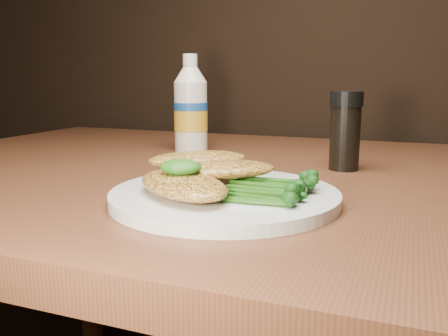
% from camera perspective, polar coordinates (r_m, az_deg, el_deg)
% --- Properties ---
extents(plate, '(0.25, 0.25, 0.01)m').
position_cam_1_polar(plate, '(0.53, 0.07, -3.35)').
color(plate, silver).
rests_on(plate, dining_table).
extents(chicken_front, '(0.16, 0.15, 0.02)m').
position_cam_1_polar(chicken_front, '(0.51, -4.88, -1.94)').
color(chicken_front, gold).
rests_on(chicken_front, plate).
extents(chicken_mid, '(0.15, 0.13, 0.02)m').
position_cam_1_polar(chicken_mid, '(0.55, -0.73, -0.15)').
color(chicken_mid, gold).
rests_on(chicken_mid, plate).
extents(chicken_back, '(0.13, 0.12, 0.02)m').
position_cam_1_polar(chicken_back, '(0.58, -3.10, 1.07)').
color(chicken_back, gold).
rests_on(chicken_back, plate).
extents(pesto_front, '(0.05, 0.05, 0.02)m').
position_cam_1_polar(pesto_front, '(0.52, -5.15, 0.09)').
color(pesto_front, black).
rests_on(pesto_front, chicken_front).
extents(broccolini_bundle, '(0.13, 0.11, 0.02)m').
position_cam_1_polar(broccolini_bundle, '(0.51, 4.60, -2.21)').
color(broccolini_bundle, '#215212').
rests_on(broccolini_bundle, plate).
extents(mayo_bottle, '(0.07, 0.07, 0.18)m').
position_cam_1_polar(mayo_bottle, '(0.89, -3.96, 7.66)').
color(mayo_bottle, '#F2E6CD').
rests_on(mayo_bottle, dining_table).
extents(pepper_grinder, '(0.06, 0.06, 0.12)m').
position_cam_1_polar(pepper_grinder, '(0.73, 14.14, 4.27)').
color(pepper_grinder, black).
rests_on(pepper_grinder, dining_table).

